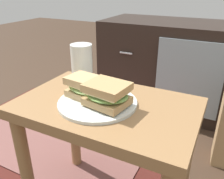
{
  "coord_description": "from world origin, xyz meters",
  "views": [
    {
      "loc": [
        0.31,
        -0.57,
        0.8
      ],
      "look_at": [
        0.02,
        0.0,
        0.51
      ],
      "focal_mm": 37.74,
      "sensor_mm": 36.0,
      "label": 1
    }
  ],
  "objects_px": {
    "sandwich_front": "(88,88)",
    "beer_glass": "(82,65)",
    "tv_cabinet": "(176,67)",
    "sandwich_back": "(107,94)",
    "plate": "(98,102)"
  },
  "relations": [
    {
      "from": "tv_cabinet",
      "to": "sandwich_front",
      "type": "xyz_separation_m",
      "value": [
        -0.08,
        -0.96,
        0.21
      ]
    },
    {
      "from": "sandwich_front",
      "to": "sandwich_back",
      "type": "bearing_deg",
      "value": -14.63
    },
    {
      "from": "tv_cabinet",
      "to": "sandwich_back",
      "type": "height_order",
      "value": "tv_cabinet"
    },
    {
      "from": "tv_cabinet",
      "to": "plate",
      "type": "distance_m",
      "value": 0.98
    },
    {
      "from": "plate",
      "to": "beer_glass",
      "type": "xyz_separation_m",
      "value": [
        -0.14,
        0.13,
        0.06
      ]
    },
    {
      "from": "tv_cabinet",
      "to": "plate",
      "type": "bearing_deg",
      "value": -92.26
    },
    {
      "from": "sandwich_front",
      "to": "beer_glass",
      "type": "distance_m",
      "value": 0.16
    },
    {
      "from": "sandwich_back",
      "to": "beer_glass",
      "type": "relative_size",
      "value": 1.01
    },
    {
      "from": "sandwich_front",
      "to": "beer_glass",
      "type": "relative_size",
      "value": 1.08
    },
    {
      "from": "tv_cabinet",
      "to": "sandwich_back",
      "type": "distance_m",
      "value": 1.0
    },
    {
      "from": "plate",
      "to": "sandwich_back",
      "type": "relative_size",
      "value": 1.69
    },
    {
      "from": "sandwich_front",
      "to": "sandwich_back",
      "type": "xyz_separation_m",
      "value": [
        0.08,
        -0.02,
        0.0
      ]
    },
    {
      "from": "tv_cabinet",
      "to": "sandwich_front",
      "type": "bearing_deg",
      "value": -94.64
    },
    {
      "from": "sandwich_back",
      "to": "sandwich_front",
      "type": "bearing_deg",
      "value": 165.37
    },
    {
      "from": "sandwich_back",
      "to": "beer_glass",
      "type": "xyz_separation_m",
      "value": [
        -0.18,
        0.14,
        0.02
      ]
    }
  ]
}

